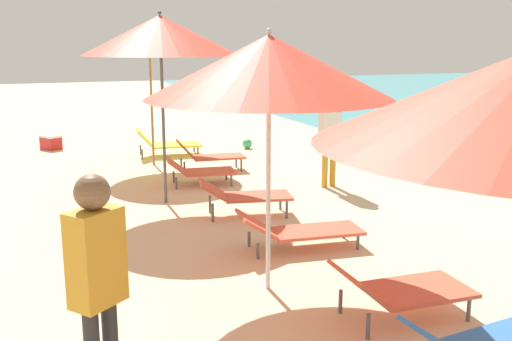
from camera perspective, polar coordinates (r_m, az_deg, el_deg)
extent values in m
cylinder|color=silver|center=(6.20, 1.19, -2.54)|extent=(0.05, 0.05, 2.05)
cone|color=#E54C38|center=(6.00, 1.25, 9.96)|extent=(2.52, 2.52, 0.63)
sphere|color=silver|center=(5.99, 1.27, 13.27)|extent=(0.06, 0.06, 0.06)
cube|color=#D8593F|center=(7.73, 5.81, -5.81)|extent=(1.23, 0.69, 0.04)
cube|color=#D8593F|center=(7.45, 0.04, -5.19)|extent=(0.51, 0.61, 0.30)
cylinder|color=#59595E|center=(8.14, 8.47, -5.80)|extent=(0.04, 0.04, 0.20)
cylinder|color=#59595E|center=(7.75, 9.78, -6.81)|extent=(0.04, 0.04, 0.20)
cylinder|color=#59595E|center=(7.74, -0.67, -6.64)|extent=(0.04, 0.04, 0.20)
cylinder|color=#59595E|center=(7.32, 0.19, -7.78)|extent=(0.04, 0.04, 0.20)
cube|color=#D8593F|center=(6.06, 15.30, -11.03)|extent=(1.01, 0.69, 0.04)
cube|color=#D8593F|center=(5.68, 9.79, -10.69)|extent=(0.38, 0.66, 0.30)
cylinder|color=#59595E|center=(6.54, 16.80, -10.70)|extent=(0.04, 0.04, 0.24)
cylinder|color=#59595E|center=(6.14, 19.80, -12.47)|extent=(0.04, 0.04, 0.24)
cylinder|color=#59595E|center=(6.01, 8.13, -12.39)|extent=(0.04, 0.04, 0.24)
cylinder|color=#59595E|center=(5.58, 10.74, -14.55)|extent=(0.04, 0.04, 0.24)
cylinder|color=#4C4C51|center=(9.66, -8.88, 3.78)|extent=(0.05, 0.05, 2.39)
cone|color=#E54C38|center=(9.56, -9.19, 12.73)|extent=(2.45, 2.45, 0.62)
sphere|color=#4C4C51|center=(9.56, -9.26, 14.76)|extent=(0.06, 0.06, 0.06)
cube|color=#D8593F|center=(11.03, -4.50, -0.10)|extent=(1.00, 0.73, 0.04)
cube|color=#D8593F|center=(10.92, -7.72, 0.47)|extent=(0.42, 0.65, 0.28)
cylinder|color=#59595E|center=(11.36, -2.86, -0.38)|extent=(0.04, 0.04, 0.22)
cylinder|color=#59595E|center=(10.87, -2.38, -0.95)|extent=(0.04, 0.04, 0.22)
cylinder|color=#59595E|center=(11.23, -7.93, -0.63)|extent=(0.04, 0.04, 0.22)
cylinder|color=#59595E|center=(10.73, -7.67, -1.23)|extent=(0.04, 0.04, 0.22)
cube|color=#D8593F|center=(9.04, 0.15, -2.49)|extent=(1.11, 0.77, 0.04)
cube|color=#D8593F|center=(8.92, -4.22, -1.83)|extent=(0.50, 0.65, 0.27)
cylinder|color=#59595E|center=(9.38, 2.37, -2.95)|extent=(0.04, 0.04, 0.28)
cylinder|color=#59595E|center=(8.93, 2.98, -3.76)|extent=(0.04, 0.04, 0.28)
cylinder|color=#59595E|center=(9.22, -4.46, -3.25)|extent=(0.04, 0.04, 0.28)
cylinder|color=#59595E|center=(8.77, -4.18, -4.08)|extent=(0.04, 0.04, 0.28)
cylinder|color=olive|center=(12.75, -10.00, 5.80)|extent=(0.05, 0.05, 2.38)
cone|color=yellow|center=(12.67, -10.26, 12.45)|extent=(2.42, 2.42, 0.58)
sphere|color=olive|center=(12.67, -10.32, 13.89)|extent=(0.06, 0.06, 0.06)
cube|color=yellow|center=(13.89, -7.70, 2.47)|extent=(1.20, 0.82, 0.04)
cube|color=yellow|center=(13.80, -10.71, 3.15)|extent=(0.43, 0.73, 0.39)
cylinder|color=#59595E|center=(14.27, -5.98, 2.24)|extent=(0.04, 0.04, 0.22)
cylinder|color=#59595E|center=(13.69, -5.61, 1.81)|extent=(0.04, 0.04, 0.22)
cylinder|color=#59595E|center=(14.14, -11.06, 1.98)|extent=(0.04, 0.04, 0.22)
cylinder|color=#59595E|center=(13.56, -10.90, 1.54)|extent=(0.04, 0.04, 0.22)
cube|color=#D8593F|center=(12.15, -3.63, 1.32)|extent=(1.10, 0.66, 0.04)
cube|color=#D8593F|center=(12.00, -6.80, 2.02)|extent=(0.39, 0.58, 0.36)
cylinder|color=#59595E|center=(12.49, -1.92, 0.92)|extent=(0.04, 0.04, 0.27)
cylinder|color=#59595E|center=(12.06, -1.42, 0.51)|extent=(0.04, 0.04, 0.27)
cylinder|color=#59595E|center=(12.28, -7.21, 0.63)|extent=(0.04, 0.04, 0.27)
cylinder|color=#59595E|center=(11.84, -6.90, 0.20)|extent=(0.04, 0.04, 0.27)
cylinder|color=orange|center=(10.88, 7.40, 0.75)|extent=(0.11, 0.11, 0.88)
cylinder|color=orange|center=(10.79, 6.65, 0.67)|extent=(0.11, 0.11, 0.88)
cube|color=silver|center=(10.71, 7.14, 4.73)|extent=(0.38, 0.25, 0.66)
sphere|color=#D8A87F|center=(10.66, 7.20, 7.12)|extent=(0.24, 0.24, 0.24)
cube|color=orange|center=(4.13, -15.13, -8.09)|extent=(0.42, 0.39, 0.66)
sphere|color=brown|center=(3.99, -15.50, -2.01)|extent=(0.24, 0.24, 0.24)
sphere|color=#3FB266|center=(14.62, -0.85, 2.59)|extent=(0.24, 0.24, 0.24)
cube|color=red|center=(15.39, -19.13, 2.50)|extent=(0.53, 0.59, 0.30)
cube|color=white|center=(15.36, -19.18, 3.14)|extent=(0.54, 0.60, 0.05)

